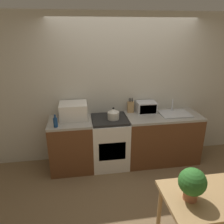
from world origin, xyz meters
TOP-DOWN VIEW (x-y plane):
  - ground_plane at (0.00, 0.00)m, footprint 16.00×16.00m
  - wall_back at (0.00, 1.05)m, footprint 10.00×0.06m
  - counter_left_run at (-0.97, 0.71)m, footprint 0.71×0.62m
  - counter_right_run at (0.67, 0.71)m, footprint 1.31×0.62m
  - stove_range at (-0.30, 0.71)m, footprint 0.62×0.62m
  - kettle at (-0.24, 0.67)m, footprint 0.20×0.20m
  - microwave at (-0.90, 0.81)m, footprint 0.45×0.38m
  - bottle at (-1.17, 0.50)m, footprint 0.07×0.07m
  - knife_block at (0.12, 0.93)m, footprint 0.11×0.06m
  - toaster_oven at (0.39, 0.87)m, footprint 0.34×0.25m
  - sink_basin at (0.88, 0.72)m, footprint 0.52×0.39m
  - dining_table at (0.46, -1.07)m, footprint 0.90×0.64m
  - potted_plant at (0.25, -1.08)m, footprint 0.27×0.27m

SIDE VIEW (x-z plane):
  - ground_plane at x=0.00m, z-range 0.00..0.00m
  - stove_range at x=-0.30m, z-range 0.00..0.90m
  - counter_left_run at x=-0.97m, z-range 0.00..0.90m
  - counter_right_run at x=0.67m, z-range 0.00..0.90m
  - dining_table at x=0.46m, z-range 0.26..0.98m
  - sink_basin at x=0.88m, z-range 0.79..1.03m
  - potted_plant at x=0.25m, z-range 0.75..1.09m
  - bottle at x=-1.17m, z-range 0.88..1.08m
  - kettle at x=-0.24m, z-range 0.88..1.09m
  - toaster_oven at x=0.39m, z-range 0.90..1.10m
  - knife_block at x=0.12m, z-range 0.87..1.14m
  - microwave at x=-0.90m, z-range 0.90..1.17m
  - wall_back at x=0.00m, z-range 0.00..2.60m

